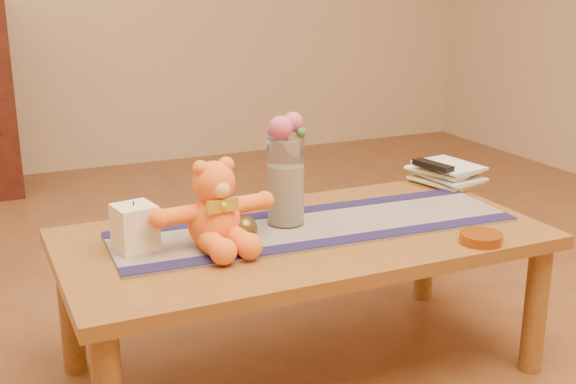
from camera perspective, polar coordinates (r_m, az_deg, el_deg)
name	(u,v)px	position (r m, az deg, el deg)	size (l,w,h in m)	color
floor	(303,369)	(2.35, 1.14, -13.54)	(5.50, 5.50, 0.00)	brown
coffee_table_top	(304,239)	(2.16, 1.21, -3.65)	(1.40, 0.70, 0.04)	brown
table_leg_fr	(536,309)	(2.37, 18.60, -8.56)	(0.07, 0.07, 0.41)	brown
table_leg_bl	(71,309)	(2.34, -16.47, -8.67)	(0.07, 0.07, 0.41)	brown
table_leg_br	(425,246)	(2.78, 10.55, -4.14)	(0.07, 0.07, 0.41)	brown
persian_runner	(315,227)	(2.20, 2.10, -2.68)	(1.20, 0.35, 0.01)	#1F1A4A
runner_border_near	(336,241)	(2.07, 3.74, -3.79)	(1.20, 0.06, 0.00)	#19153F
runner_border_far	(296,211)	(2.32, 0.64, -1.47)	(1.20, 0.06, 0.00)	#19153F
teddy_bear	(214,205)	(2.02, -5.76, -0.97)	(0.34, 0.28, 0.23)	orange
pillar_candle	(135,227)	(2.03, -11.75, -2.67)	(0.10, 0.10, 0.12)	#FFE9BB
candle_wick	(133,203)	(2.01, -11.86, -0.85)	(0.00, 0.00, 0.01)	black
glass_vase	(286,182)	(2.17, -0.18, 0.81)	(0.11, 0.11, 0.26)	silver
potpourri_fill	(286,194)	(2.18, -0.18, -0.17)	(0.09, 0.09, 0.18)	beige
rose_left	(281,128)	(2.11, -0.57, 4.99)	(0.07, 0.07, 0.07)	#C7466F
rose_right	(293,122)	(2.14, 0.37, 5.43)	(0.06, 0.06, 0.06)	#C7466F
blue_flower_back	(284,126)	(2.17, -0.33, 5.09)	(0.04, 0.04, 0.04)	#5260B3
blue_flower_side	(273,131)	(2.14, -1.14, 4.72)	(0.04, 0.04, 0.04)	#5260B3
leaf_sprig	(301,132)	(2.13, 1.02, 4.63)	(0.03, 0.03, 0.03)	#33662D
bronze_ball	(244,229)	(2.05, -3.41, -2.88)	(0.08, 0.08, 0.08)	#4A3F18
book_bottom	(430,185)	(2.64, 10.90, 0.53)	(0.17, 0.22, 0.02)	#F0E7B9
book_lower	(432,180)	(2.64, 11.06, 0.92)	(0.16, 0.22, 0.02)	#F0E7B9
book_upper	(428,175)	(2.63, 10.81, 1.32)	(0.17, 0.22, 0.02)	#F0E7B9
book_top	(432,169)	(2.63, 11.06, 1.73)	(0.16, 0.22, 0.02)	#F0E7B9
tv_remote	(433,165)	(2.61, 11.15, 2.05)	(0.04, 0.16, 0.02)	black
amber_dish	(481,238)	(2.14, 14.70, -3.47)	(0.12, 0.12, 0.03)	#BF5914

